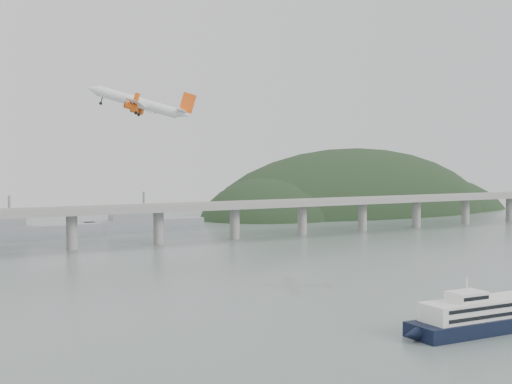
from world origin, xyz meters
TOP-DOWN VIEW (x-y plane):
  - ground at (0.00, 0.00)m, footprint 900.00×900.00m
  - bridge at (-1.15, 200.00)m, footprint 800.00×22.00m
  - headland at (285.18, 331.75)m, footprint 365.00×155.00m
  - ferry at (22.30, -35.64)m, footprint 83.68×16.82m
  - airliner at (-36.66, 78.97)m, footprint 37.07×35.56m

SIDE VIEW (x-z plane):
  - headland at x=285.18m, z-range -97.34..58.66m
  - ground at x=0.00m, z-range 0.00..0.00m
  - ferry at x=22.30m, z-range -3.61..12.17m
  - bridge at x=-1.15m, z-range 5.70..29.60m
  - airliner at x=-36.66m, z-range 62.07..76.79m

